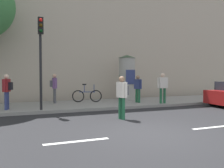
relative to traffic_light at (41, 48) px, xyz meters
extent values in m
plane|color=#232326|center=(2.82, -5.24, -3.01)|extent=(80.00, 80.00, 0.00)
cube|color=gray|center=(2.82, 1.76, -2.94)|extent=(36.00, 4.00, 0.15)
cube|color=silver|center=(0.42, -5.24, -3.01)|extent=(1.80, 0.16, 0.01)
cube|color=silver|center=(5.22, -5.24, -3.01)|extent=(1.80, 0.16, 0.01)
cube|color=#B7A893|center=(2.82, 6.76, 2.77)|extent=(36.00, 5.00, 11.56)
cylinder|color=black|center=(0.00, 0.11, -1.11)|extent=(0.12, 0.12, 3.50)
cube|color=black|center=(0.00, -0.07, 1.01)|extent=(0.24, 0.24, 0.75)
sphere|color=red|center=(0.00, -0.20, 1.25)|extent=(0.16, 0.16, 0.16)
sphere|color=#3C2906|center=(0.00, -0.20, 1.01)|extent=(0.16, 0.16, 0.16)
sphere|color=#07330F|center=(0.00, -0.20, 0.77)|extent=(0.16, 0.16, 0.16)
cylinder|color=#9E9B93|center=(5.61, 2.61, -1.51)|extent=(1.05, 1.05, 2.71)
cone|color=#334C33|center=(5.61, 2.61, -0.05)|extent=(1.15, 1.15, 0.20)
cube|color=navy|center=(5.61, 2.08, -1.37)|extent=(0.63, 0.02, 0.90)
cylinder|color=#1E5938|center=(2.85, -2.60, -2.57)|extent=(0.14, 0.14, 0.88)
cylinder|color=#1E5938|center=(2.90, -2.81, -2.57)|extent=(0.14, 0.14, 0.88)
cube|color=silver|center=(2.87, -2.71, -1.82)|extent=(0.32, 0.47, 0.62)
cylinder|color=silver|center=(2.82, -2.45, -1.82)|extent=(0.09, 0.09, 0.59)
cylinder|color=silver|center=(2.93, -2.96, -1.82)|extent=(0.09, 0.09, 0.59)
sphere|color=#8C664C|center=(2.87, -2.71, -1.39)|extent=(0.24, 0.24, 0.24)
cube|color=#4C4C51|center=(3.05, -2.67, -1.85)|extent=(0.22, 0.31, 0.36)
cylinder|color=#1E5938|center=(5.56, 1.17, -2.46)|extent=(0.14, 0.14, 0.80)
cylinder|color=#1E5938|center=(5.63, 0.98, -2.46)|extent=(0.14, 0.14, 0.80)
cube|color=navy|center=(5.60, 1.08, -1.78)|extent=(0.36, 0.46, 0.57)
cylinder|color=navy|center=(5.51, 1.31, -1.78)|extent=(0.09, 0.09, 0.54)
cylinder|color=navy|center=(5.68, 0.85, -1.78)|extent=(0.09, 0.09, 0.54)
sphere|color=#8C664C|center=(5.60, 1.08, -1.38)|extent=(0.22, 0.22, 0.22)
cylinder|color=#4C4C51|center=(0.99, 2.47, -2.44)|extent=(0.14, 0.14, 0.86)
cylinder|color=#4C4C51|center=(1.00, 2.72, -2.44)|extent=(0.14, 0.14, 0.86)
cube|color=#724C84|center=(1.00, 2.59, -1.70)|extent=(0.27, 0.51, 0.61)
cylinder|color=#724C84|center=(0.98, 2.30, -1.70)|extent=(0.09, 0.09, 0.58)
cylinder|color=#724C84|center=(1.01, 2.89, -1.70)|extent=(0.09, 0.09, 0.58)
sphere|color=tan|center=(1.00, 2.59, -1.29)|extent=(0.23, 0.23, 0.23)
cube|color=#4C4C51|center=(0.82, 2.60, -1.74)|extent=(0.18, 0.29, 0.36)
cylinder|color=#1E5938|center=(6.61, 0.20, -2.43)|extent=(0.14, 0.14, 0.87)
cylinder|color=#1E5938|center=(6.84, 0.17, -2.43)|extent=(0.14, 0.14, 0.87)
cube|color=silver|center=(6.72, 0.18, -1.68)|extent=(0.49, 0.30, 0.62)
cylinder|color=silver|center=(6.45, 0.22, -1.68)|extent=(0.09, 0.09, 0.59)
cylinder|color=silver|center=(7.00, 0.15, -1.68)|extent=(0.09, 0.09, 0.59)
sphere|color=beige|center=(6.72, 0.18, -1.25)|extent=(0.24, 0.24, 0.24)
cylinder|color=navy|center=(-1.46, 0.90, -2.44)|extent=(0.14, 0.14, 0.85)
cylinder|color=navy|center=(-1.53, 0.66, -2.44)|extent=(0.14, 0.14, 0.85)
cube|color=maroon|center=(-1.49, 0.78, -1.72)|extent=(0.36, 0.54, 0.60)
cylinder|color=maroon|center=(-1.42, 1.06, -1.72)|extent=(0.09, 0.09, 0.57)
cylinder|color=maroon|center=(-1.57, 0.50, -1.72)|extent=(0.09, 0.09, 0.57)
sphere|color=beige|center=(-1.49, 0.78, -1.30)|extent=(0.23, 0.23, 0.23)
cube|color=black|center=(-1.32, 0.73, -1.75)|extent=(0.23, 0.31, 0.36)
torus|color=black|center=(2.37, 2.53, -2.50)|extent=(0.71, 0.27, 0.72)
torus|color=black|center=(3.37, 2.23, -2.50)|extent=(0.71, 0.27, 0.72)
cylinder|color=navy|center=(2.87, 2.38, -2.25)|extent=(0.92, 0.31, 0.04)
cylinder|color=navy|center=(2.72, 2.43, -2.05)|extent=(0.04, 0.04, 0.45)
cylinder|color=navy|center=(3.27, 2.26, -2.05)|extent=(0.04, 0.04, 0.50)
cube|color=black|center=(2.72, 2.43, -1.80)|extent=(0.26, 0.17, 0.06)
cylinder|color=black|center=(9.55, -0.70, -2.69)|extent=(0.65, 0.25, 0.64)
camera|label=1|loc=(-1.11, -11.64, -1.19)|focal=39.04mm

